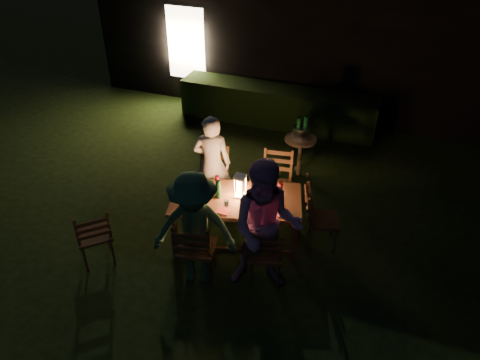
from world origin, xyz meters
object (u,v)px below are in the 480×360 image
at_px(chair_far_right, 275,194).
at_px(person_opp_left, 195,230).
at_px(bottle_table, 218,189).
at_px(ice_bucket, 301,133).
at_px(chair_near_left, 197,258).
at_px(bottle_bucket_a, 298,131).
at_px(bottle_bucket_b, 305,130).
at_px(dining_table, 236,203).
at_px(lantern, 240,187).
at_px(chair_spare, 96,244).
at_px(person_house_side, 212,163).
at_px(chair_end, 321,228).
at_px(chair_far_left, 213,191).
at_px(person_opp_right, 266,228).
at_px(chair_near_right, 265,262).
at_px(side_table, 301,143).

distance_m(chair_far_right, person_opp_left, 1.95).
distance_m(bottle_table, ice_bucket, 2.22).
xyz_separation_m(chair_near_left, bottle_bucket_a, (0.59, 2.87, 0.59)).
bearing_deg(bottle_bucket_b, ice_bucket, -141.34).
distance_m(dining_table, lantern, 0.24).
bearing_deg(person_opp_left, chair_far_right, 57.79).
bearing_deg(ice_bucket, chair_spare, -123.19).
relative_size(person_opp_left, lantern, 4.76).
height_order(chair_far_right, person_house_side, person_house_side).
xyz_separation_m(chair_near_left, lantern, (0.26, 0.93, 0.60)).
relative_size(chair_end, ice_bucket, 3.34).
relative_size(dining_table, bottle_bucket_b, 6.28).
bearing_deg(bottle_bucket_a, person_opp_left, -101.14).
relative_size(person_opp_left, bottle_bucket_a, 5.21).
relative_size(dining_table, lantern, 5.74).
xyz_separation_m(person_house_side, ice_bucket, (1.07, 1.38, 0.05)).
xyz_separation_m(chair_far_left, lantern, (0.68, -0.56, 0.60)).
relative_size(chair_far_left, person_opp_left, 0.64).
bearing_deg(person_opp_right, ice_bucket, 79.29).
height_order(chair_far_left, lantern, lantern).
xyz_separation_m(chair_near_right, chair_end, (0.54, 0.95, 0.00)).
bearing_deg(person_opp_left, bottle_bucket_b, 61.53).
bearing_deg(bottle_table, lantern, 25.25).
distance_m(chair_far_right, person_house_side, 1.12).
distance_m(lantern, bottle_bucket_b, 2.07).
height_order(chair_near_left, chair_near_right, chair_near_left).
bearing_deg(dining_table, bottle_bucket_b, 61.66).
bearing_deg(dining_table, person_opp_left, -118.76).
bearing_deg(chair_near_left, lantern, 62.95).
bearing_deg(chair_far_left, lantern, 128.63).
relative_size(chair_near_right, chair_spare, 0.99).
relative_size(person_house_side, lantern, 4.63).
xyz_separation_m(chair_end, side_table, (-0.77, 1.71, 0.35)).
distance_m(side_table, bottle_bucket_a, 0.26).
bearing_deg(lantern, bottle_bucket_b, 78.01).
xyz_separation_m(chair_far_right, lantern, (-0.29, -0.83, 0.60)).
height_order(dining_table, chair_far_left, chair_far_left).
height_order(chair_near_left, bottle_bucket_b, bottle_bucket_b).
xyz_separation_m(chair_end, chair_spare, (-2.83, -1.44, 0.00)).
bearing_deg(bottle_bucket_a, chair_far_right, -92.21).
bearing_deg(chair_spare, person_opp_right, -33.50).
bearing_deg(chair_far_left, chair_far_right, -176.02).
xyz_separation_m(chair_spare, ice_bucket, (2.07, 3.16, 0.55)).
relative_size(chair_end, person_opp_right, 0.53).
distance_m(person_house_side, ice_bucket, 1.75).
bearing_deg(dining_table, chair_far_right, 54.39).
height_order(dining_table, side_table, dining_table).
height_order(chair_spare, bottle_table, bottle_table).
height_order(chair_near_left, chair_spare, chair_near_left).
distance_m(chair_spare, ice_bucket, 3.81).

